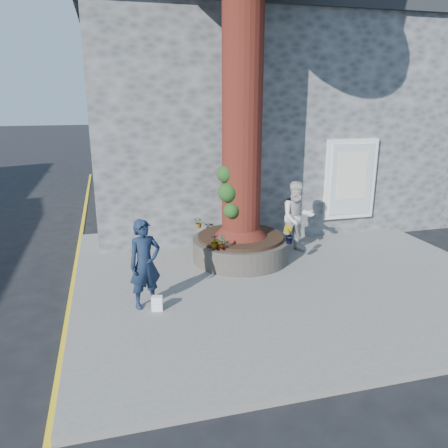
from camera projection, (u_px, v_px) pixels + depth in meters
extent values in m
plane|color=black|center=(231.00, 303.00, 8.53)|extent=(120.00, 120.00, 0.00)
cube|color=slate|center=(283.00, 274.00, 9.82)|extent=(9.00, 8.00, 0.12)
cube|color=yellow|center=(71.00, 299.00, 8.71)|extent=(0.10, 30.00, 0.01)
cube|color=#484B4D|center=(244.00, 124.00, 14.99)|extent=(10.00, 8.00, 6.00)
cube|color=black|center=(246.00, 24.00, 14.11)|extent=(10.30, 8.30, 0.30)
cube|color=white|center=(350.00, 179.00, 12.03)|extent=(1.50, 0.12, 2.20)
cube|color=silver|center=(351.00, 180.00, 11.98)|extent=(1.25, 0.04, 1.95)
cube|color=silver|center=(352.00, 176.00, 11.93)|extent=(0.90, 0.02, 1.30)
cube|color=#484B4D|center=(440.00, 120.00, 16.97)|extent=(6.00, 8.00, 6.00)
cylinder|color=black|center=(241.00, 249.00, 10.48)|extent=(2.30, 2.30, 0.52)
cylinder|color=black|center=(241.00, 237.00, 10.40)|extent=(2.04, 2.04, 0.08)
cylinder|color=#411810|center=(243.00, 68.00, 9.33)|extent=(0.90, 0.90, 7.50)
cone|color=#411810|center=(241.00, 221.00, 10.29)|extent=(1.24, 1.24, 0.70)
sphere|color=#133511|center=(228.00, 193.00, 9.80)|extent=(0.44, 0.44, 0.44)
sphere|color=#133511|center=(231.00, 211.00, 9.83)|extent=(0.36, 0.36, 0.36)
sphere|color=#133511|center=(226.00, 174.00, 9.79)|extent=(0.40, 0.40, 0.40)
imported|color=#142037|center=(145.00, 264.00, 7.95)|extent=(0.71, 0.57, 1.68)
imported|color=beige|center=(297.00, 217.00, 10.80)|extent=(0.93, 0.75, 1.80)
cube|color=white|center=(157.00, 303.00, 7.97)|extent=(0.22, 0.16, 0.28)
imported|color=gray|center=(222.00, 242.00, 9.38)|extent=(0.20, 0.17, 0.32)
imported|color=gray|center=(288.00, 235.00, 9.75)|extent=(0.32, 0.32, 0.41)
imported|color=gray|center=(215.00, 241.00, 9.44)|extent=(0.18, 0.18, 0.32)
imported|color=gray|center=(199.00, 222.00, 10.93)|extent=(0.33, 0.34, 0.28)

